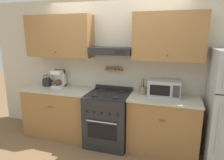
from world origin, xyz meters
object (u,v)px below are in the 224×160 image
coffee_maker (59,78)px  microwave (164,88)px  utensil_crock (143,90)px  stove_range (109,119)px  tea_kettle (47,81)px

coffee_maker → microwave: size_ratio=0.63×
coffee_maker → utensil_crock: bearing=-1.1°
stove_range → tea_kettle: (-1.34, 0.17, 0.55)m
coffee_maker → utensil_crock: (1.65, -0.03, -0.09)m
tea_kettle → microwave: size_ratio=0.44×
tea_kettle → microwave: bearing=0.5°
tea_kettle → utensil_crock: utensil_crock is taller
microwave → utensil_crock: utensil_crock is taller
coffee_maker → utensil_crock: size_ratio=1.15×
stove_range → utensil_crock: size_ratio=3.47×
microwave → utensil_crock: (-0.35, -0.02, -0.06)m
tea_kettle → utensil_crock: bearing=0.0°
stove_range → microwave: 1.11m
tea_kettle → coffee_maker: 0.28m
stove_range → utensil_crock: (0.57, 0.17, 0.53)m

